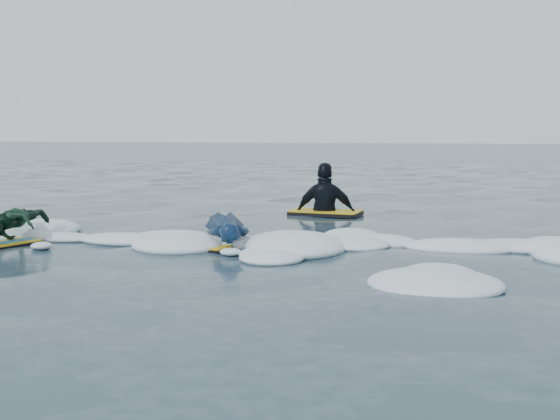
# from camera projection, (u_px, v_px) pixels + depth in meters

# --- Properties ---
(ground) EXTENTS (120.00, 120.00, 0.00)m
(ground) POSITION_uv_depth(u_px,v_px,m) (176.00, 266.00, 7.25)
(ground) COLOR #162A36
(ground) RESTS_ON ground
(foam_band) EXTENTS (12.00, 3.10, 0.30)m
(foam_band) POSITION_uv_depth(u_px,v_px,m) (206.00, 249.00, 8.25)
(foam_band) COLOR white
(foam_band) RESTS_ON ground
(prone_woman_unit) EXTENTS (0.96, 1.50, 0.35)m
(prone_woman_unit) POSITION_uv_depth(u_px,v_px,m) (226.00, 230.00, 8.52)
(prone_woman_unit) COLOR black
(prone_woman_unit) RESTS_ON ground
(prone_child_unit) EXTENTS (0.67, 1.21, 0.44)m
(prone_child_unit) POSITION_uv_depth(u_px,v_px,m) (15.00, 227.00, 8.54)
(prone_child_unit) COLOR black
(prone_child_unit) RESTS_ON ground
(waiting_rider_unit) EXTENTS (1.23, 0.80, 1.71)m
(waiting_rider_unit) POSITION_uv_depth(u_px,v_px,m) (326.00, 215.00, 11.41)
(waiting_rider_unit) COLOR black
(waiting_rider_unit) RESTS_ON ground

